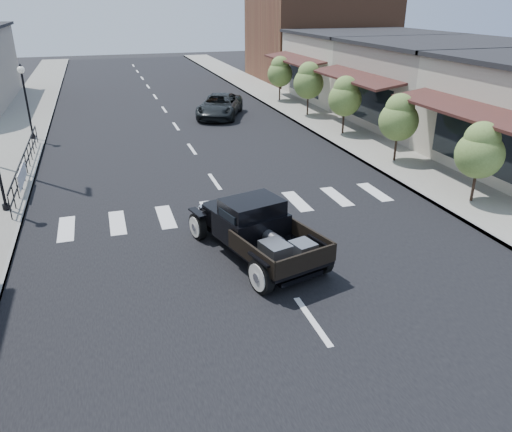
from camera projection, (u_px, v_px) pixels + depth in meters
name	position (u px, v px, depth m)	size (l,w,h in m)	color
ground	(270.00, 262.00, 14.13)	(120.00, 120.00, 0.00)	black
road	(182.00, 135.00, 27.24)	(14.00, 80.00, 0.02)	black
road_markings	(200.00, 161.00, 22.87)	(12.00, 60.00, 0.06)	silver
sidewalk_left	(12.00, 146.00, 24.90)	(3.00, 80.00, 0.15)	gray
sidewalk_right	(324.00, 123.00, 29.54)	(3.00, 80.00, 0.15)	#99978B
storefront_mid	(444.00, 85.00, 28.70)	(10.00, 9.00, 4.50)	#A39889
storefront_far	(367.00, 67.00, 36.57)	(10.00, 9.00, 4.50)	beige
far_building_right	(319.00, 39.00, 44.95)	(11.00, 10.00, 7.00)	brown
railing	(26.00, 162.00, 20.62)	(0.08, 10.00, 1.00)	black
banner	(23.00, 182.00, 18.97)	(0.04, 2.20, 0.60)	silver
lamp_post_c	(27.00, 102.00, 25.23)	(0.36, 0.36, 3.77)	black
small_tree_a	(478.00, 164.00, 17.44)	(1.66, 1.66, 2.77)	#5B7636
small_tree_b	(398.00, 129.00, 21.91)	(1.72, 1.72, 2.87)	#5B7636
small_tree_c	(344.00, 106.00, 26.43)	(1.75, 1.75, 2.91)	#5B7636
small_tree_d	(308.00, 90.00, 30.70)	(1.85, 1.85, 3.09)	#5B7636
small_tree_e	(280.00, 79.00, 35.24)	(1.75, 1.75, 2.92)	#5B7636
hotrod_pickup	(256.00, 229.00, 14.10)	(2.31, 4.95, 1.72)	black
second_car	(220.00, 106.00, 31.10)	(2.29, 4.98, 1.38)	black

